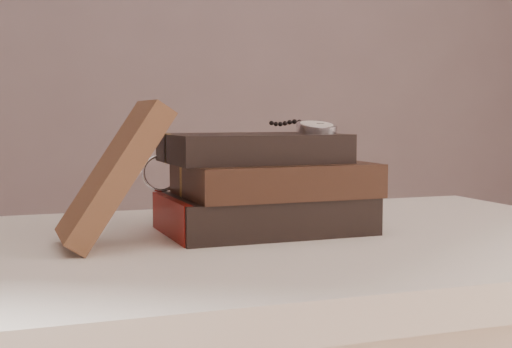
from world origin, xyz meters
name	(u,v)px	position (x,y,z in m)	size (l,w,h in m)	color
table	(261,309)	(0.00, 0.35, 0.66)	(1.00, 0.60, 0.75)	white
book_stack	(264,186)	(0.02, 0.39, 0.81)	(0.26, 0.18, 0.13)	black
journal	(113,174)	(-0.18, 0.35, 0.83)	(0.03, 0.11, 0.18)	#482C1C
pocket_watch	(315,127)	(0.09, 0.38, 0.89)	(0.05, 0.15, 0.02)	silver
eyeglasses	(179,173)	(-0.07, 0.48, 0.82)	(0.11, 0.13, 0.05)	silver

